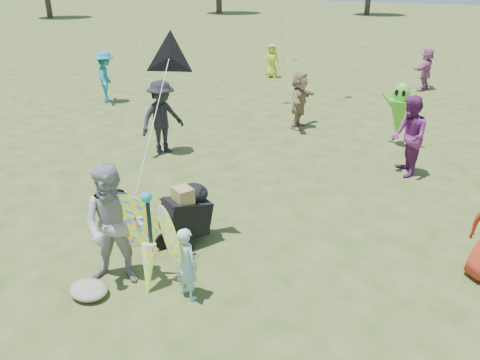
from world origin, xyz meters
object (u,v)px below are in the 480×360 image
at_px(child_girl, 187,264).
at_px(crowd_d, 299,100).
at_px(crowd_b, 162,118).
at_px(butterfly_kite, 149,241).
at_px(crowd_i, 106,77).
at_px(alien_kite, 399,111).
at_px(crowd_j, 426,69).
at_px(crowd_g, 272,61).
at_px(adult_man, 114,226).
at_px(crowd_e, 409,137).
at_px(jogging_stroller, 187,211).

height_order(child_girl, crowd_d, crowd_d).
height_order(crowd_b, butterfly_kite, crowd_b).
height_order(crowd_i, butterfly_kite, crowd_i).
xyz_separation_m(crowd_b, crowd_i, (-5.23, 3.06, -0.04)).
bearing_deg(crowd_d, butterfly_kite, -177.52).
xyz_separation_m(crowd_i, alien_kite, (10.27, 0.72, 0.05)).
xyz_separation_m(child_girl, crowd_j, (-0.04, 15.82, 0.27)).
bearing_deg(crowd_g, adult_man, -93.50).
height_order(child_girl, crowd_e, crowd_e).
height_order(crowd_e, crowd_g, crowd_e).
bearing_deg(crowd_b, crowd_g, 27.60).
xyz_separation_m(crowd_d, crowd_i, (-7.30, -0.82, 0.06)).
bearing_deg(adult_man, crowd_g, 83.92).
xyz_separation_m(crowd_d, butterfly_kite, (1.54, -8.44, -0.08)).
height_order(crowd_g, crowd_i, crowd_i).
bearing_deg(crowd_j, crowd_d, -8.39).
distance_m(butterfly_kite, alien_kite, 8.47).
bearing_deg(adult_man, crowd_i, 111.15).
xyz_separation_m(crowd_j, jogging_stroller, (-0.87, -14.61, -0.22)).
distance_m(crowd_i, alien_kite, 10.30).
height_order(adult_man, crowd_i, adult_man).
bearing_deg(crowd_b, child_girl, -121.62).
height_order(crowd_g, crowd_j, crowd_j).
distance_m(crowd_d, butterfly_kite, 8.58).
bearing_deg(jogging_stroller, crowd_j, 110.33).
bearing_deg(crowd_j, alien_kite, 13.94).
bearing_deg(crowd_b, crowd_i, 74.78).
distance_m(child_girl, crowd_i, 12.11).
xyz_separation_m(crowd_b, alien_kite, (5.04, 3.78, 0.01)).
xyz_separation_m(child_girl, crowd_i, (-9.46, 7.55, 0.35)).
distance_m(crowd_b, crowd_e, 6.05).
height_order(crowd_i, alien_kite, crowd_i).
height_order(crowd_e, crowd_j, crowd_e).
xyz_separation_m(crowd_i, crowd_j, (9.42, 8.27, -0.08)).
relative_size(child_girl, adult_man, 0.60).
distance_m(crowd_e, jogging_stroller, 5.68).
bearing_deg(crowd_i, crowd_g, -63.41).
distance_m(crowd_j, jogging_stroller, 14.64).
xyz_separation_m(crowd_e, butterfly_kite, (-2.15, -6.40, -0.15)).
relative_size(crowd_i, crowd_j, 1.10).
height_order(crowd_b, crowd_i, crowd_b).
xyz_separation_m(crowd_g, jogging_stroller, (5.60, -13.55, -0.13)).
bearing_deg(jogging_stroller, alien_kite, 100.03).
bearing_deg(crowd_e, adult_man, -51.49).
distance_m(crowd_g, alien_kite, 9.79).
bearing_deg(butterfly_kite, adult_man, -163.10).
distance_m(crowd_b, butterfly_kite, 5.82).
xyz_separation_m(crowd_d, crowd_g, (-4.34, 6.40, -0.12)).
distance_m(crowd_d, crowd_g, 7.73).
relative_size(crowd_i, alien_kite, 1.06).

